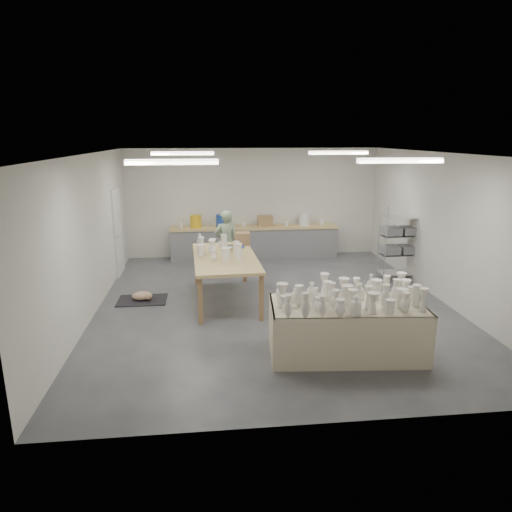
{
  "coord_description": "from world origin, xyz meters",
  "views": [
    {
      "loc": [
        -1.3,
        -8.63,
        3.33
      ],
      "look_at": [
        -0.37,
        -0.08,
        1.05
      ],
      "focal_mm": 32.0,
      "sensor_mm": 36.0,
      "label": 1
    }
  ],
  "objects": [
    {
      "name": "red_stool",
      "position": [
        -0.84,
        2.51,
        0.29
      ],
      "size": [
        0.35,
        0.35,
        0.33
      ],
      "rotation": [
        0.0,
        0.0,
        0.02
      ],
      "color": "#AB1821",
      "rests_on": "ground"
    },
    {
      "name": "back_counter",
      "position": [
        -0.01,
        3.68,
        0.49
      ],
      "size": [
        4.6,
        0.6,
        1.24
      ],
      "color": "tan",
      "rests_on": "ground"
    },
    {
      "name": "wire_shelf",
      "position": [
        3.2,
        1.4,
        0.92
      ],
      "size": [
        0.88,
        0.48,
        1.8
      ],
      "color": "silver",
      "rests_on": "ground"
    },
    {
      "name": "rug",
      "position": [
        -2.68,
        0.51,
        0.01
      ],
      "size": [
        1.0,
        0.7,
        0.02
      ],
      "primitive_type": "cube",
      "color": "black",
      "rests_on": "ground"
    },
    {
      "name": "work_table",
      "position": [
        -0.96,
        0.5,
        0.94
      ],
      "size": [
        1.36,
        2.56,
        1.32
      ],
      "rotation": [
        0.0,
        0.0,
        0.04
      ],
      "color": "tan",
      "rests_on": "ground"
    },
    {
      "name": "cat",
      "position": [
        -2.66,
        0.5,
        0.11
      ],
      "size": [
        0.44,
        0.33,
        0.18
      ],
      "rotation": [
        0.0,
        0.0,
        -0.1
      ],
      "color": "white",
      "rests_on": "rug"
    },
    {
      "name": "potter",
      "position": [
        -0.84,
        2.24,
        0.8
      ],
      "size": [
        0.61,
        0.42,
        1.59
      ],
      "primitive_type": "imported",
      "rotation": [
        0.0,
        0.0,
        3.22
      ],
      "color": "#8BA47E",
      "rests_on": "ground"
    },
    {
      "name": "drying_table",
      "position": [
        0.81,
        -2.27,
        0.47
      ],
      "size": [
        2.43,
        1.3,
        1.2
      ],
      "rotation": [
        0.0,
        0.0,
        -0.08
      ],
      "color": "olive",
      "rests_on": "ground"
    },
    {
      "name": "room",
      "position": [
        -0.11,
        0.08,
        2.06
      ],
      "size": [
        8.0,
        8.02,
        3.0
      ],
      "color": "#424449",
      "rests_on": "ground"
    }
  ]
}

